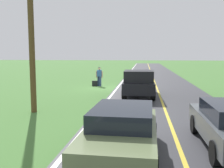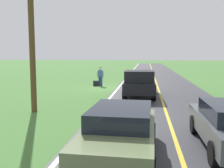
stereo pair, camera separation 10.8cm
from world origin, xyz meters
The scene contains 9 objects.
ground_plane centered at (0.00, 0.00, 0.00)m, with size 200.00×200.00×0.00m, color #427033.
road_surface centered at (-4.26, 0.00, 0.00)m, with size 7.08×120.00×0.00m, color #333338.
lane_edge_line centered at (-0.91, 0.00, 0.01)m, with size 0.16×117.60×0.00m, color silver.
lane_centre_line centered at (-4.26, 0.00, 0.01)m, with size 0.14×117.60×0.00m, color gold.
hitchhiker_walking centered at (0.84, -1.28, 0.98)m, with size 0.62×0.51×1.75m.
suitcase_carried centered at (1.26, -1.20, 0.24)m, with size 0.20×0.46×0.49m, color black.
pickup_truck_passing centered at (-2.80, 4.00, 0.97)m, with size 2.18×5.44×1.82m.
sedan_ahead_same_lane centered at (-2.58, 14.63, 0.75)m, with size 2.03×4.45×1.41m.
utility_pole_roadside centered at (2.27, 9.49, 4.45)m, with size 0.28×0.28×8.90m, color brown.
Camera 2 is at (-3.26, 21.49, 2.87)m, focal length 41.25 mm.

